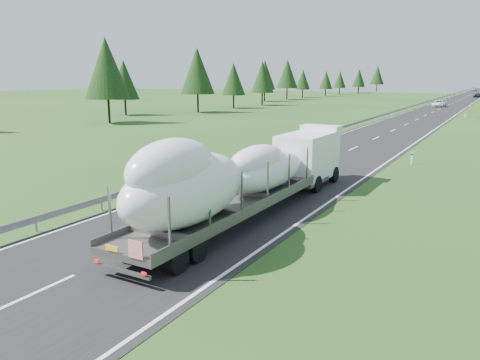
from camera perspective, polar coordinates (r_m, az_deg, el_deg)
The scene contains 9 objects.
ground at distance 17.18m, azimuth -23.44°, elevation -12.46°, with size 400.00×400.00×0.00m, color #224517.
road_surface at distance 110.02m, azimuth 23.16°, elevation 7.94°, with size 10.00×400.00×0.02m, color black.
guardrail at distance 110.67m, azimuth 20.44°, elevation 8.49°, with size 0.10×400.00×0.76m.
highway_sign at distance 89.38m, azimuth 26.29°, elevation 7.98°, with size 0.08×0.90×2.60m.
tree_line_left at distance 106.66m, azimuth -2.34°, elevation 12.58°, with size 15.28×243.02×12.59m.
boat_truck at distance 22.83m, azimuth 0.48°, elevation 0.84°, with size 3.10×19.96×4.68m.
distant_van at distance 118.42m, azimuth 23.11°, elevation 8.57°, with size 2.49×5.40×1.50m, color white.
distant_car_dark at distance 176.42m, azimuth 26.92°, elevation 9.22°, with size 1.81×4.49×1.53m, color black.
distant_car_blue at distance 248.72m, azimuth 26.74°, elevation 9.80°, with size 1.43×4.09×1.35m, color #192448.
Camera 1 is at (12.84, -9.05, 6.97)m, focal length 35.00 mm.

